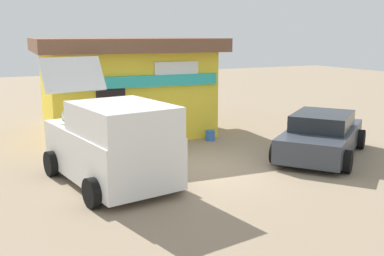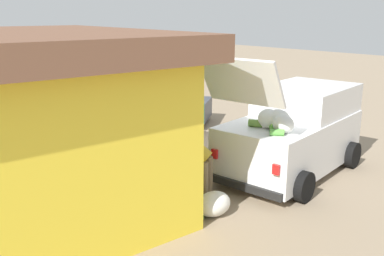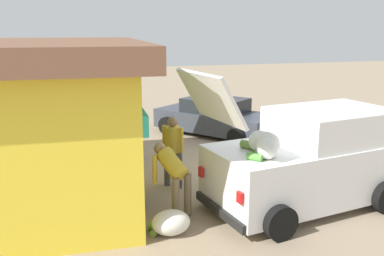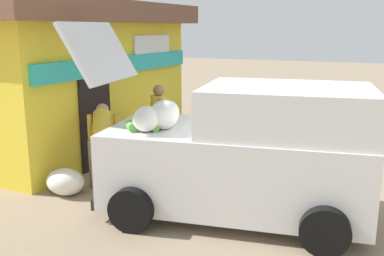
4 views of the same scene
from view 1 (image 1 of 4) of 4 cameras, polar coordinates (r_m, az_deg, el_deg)
ground_plane at (r=12.24m, az=1.34°, el=-4.94°), size 60.00×60.00×0.00m
storefront_bar at (r=16.39m, az=-8.42°, el=5.44°), size 6.37×4.99×3.37m
delivery_van at (r=10.83m, az=-10.08°, el=-1.90°), size 2.73×4.61×2.91m
parked_sedan at (r=13.74m, az=16.00°, el=-0.94°), size 4.36×3.90×1.28m
vendor_standing at (r=13.63m, az=-5.62°, el=0.95°), size 0.48×0.48×1.67m
customer_bending at (r=13.57m, az=-12.11°, el=0.34°), size 0.80×0.73×1.43m
unloaded_banana_pile at (r=13.82m, az=-15.34°, el=-2.49°), size 0.62×0.75×0.46m
paint_bucket at (r=15.21m, az=2.29°, el=-0.93°), size 0.32×0.32×0.35m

